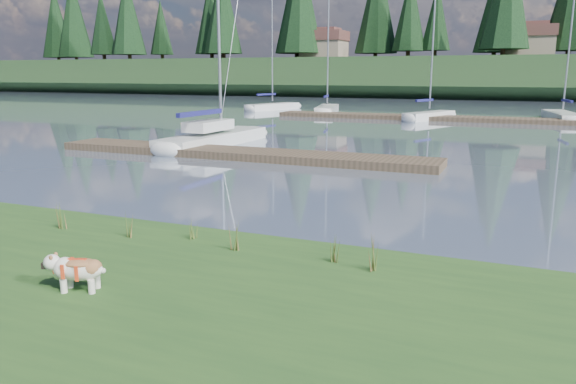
% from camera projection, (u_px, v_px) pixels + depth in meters
% --- Properties ---
extents(ground, '(200.00, 200.00, 0.00)m').
position_uv_depth(ground, '(427.00, 120.00, 39.69)').
color(ground, slate).
rests_on(ground, ground).
extents(ridge, '(200.00, 20.00, 5.00)m').
position_uv_depth(ridge, '(480.00, 78.00, 77.85)').
color(ridge, '#1D361A').
rests_on(ridge, ground).
extents(bulldog, '(0.87, 0.54, 0.51)m').
position_uv_depth(bulldog, '(77.00, 268.00, 7.71)').
color(bulldog, silver).
rests_on(bulldog, bank).
extents(sailboat_main, '(1.86, 8.26, 11.89)m').
position_uv_depth(sailboat_main, '(221.00, 135.00, 26.32)').
color(sailboat_main, silver).
rests_on(sailboat_main, ground).
extents(dock_near, '(16.00, 2.00, 0.30)m').
position_uv_depth(dock_near, '(237.00, 153.00, 22.30)').
color(dock_near, '#4C3D2C').
rests_on(dock_near, ground).
extents(dock_far, '(26.00, 2.20, 0.30)m').
position_uv_depth(dock_far, '(457.00, 119.00, 38.89)').
color(dock_far, '#4C3D2C').
rests_on(dock_far, ground).
extents(sailboat_bg_0, '(3.34, 6.61, 9.66)m').
position_uv_depth(sailboat_bg_0, '(277.00, 106.00, 50.37)').
color(sailboat_bg_0, silver).
rests_on(sailboat_bg_0, ground).
extents(sailboat_bg_1, '(3.01, 7.24, 10.71)m').
position_uv_depth(sailboat_bg_1, '(328.00, 108.00, 47.05)').
color(sailboat_bg_1, silver).
rests_on(sailboat_bg_1, ground).
extents(sailboat_bg_2, '(3.29, 5.68, 8.83)m').
position_uv_depth(sailboat_bg_2, '(433.00, 115.00, 39.89)').
color(sailboat_bg_2, silver).
rests_on(sailboat_bg_2, ground).
extents(sailboat_bg_3, '(2.74, 7.59, 11.01)m').
position_uv_depth(sailboat_bg_3, '(560.00, 115.00, 39.81)').
color(sailboat_bg_3, silver).
rests_on(sailboat_bg_3, ground).
extents(weed_0, '(0.17, 0.14, 0.54)m').
position_uv_depth(weed_0, '(129.00, 225.00, 10.24)').
color(weed_0, '#475B23').
rests_on(weed_0, bank).
extents(weed_1, '(0.17, 0.14, 0.48)m').
position_uv_depth(weed_1, '(191.00, 228.00, 10.16)').
color(weed_1, '#475B23').
rests_on(weed_1, bank).
extents(weed_2, '(0.17, 0.14, 0.55)m').
position_uv_depth(weed_2, '(337.00, 248.00, 8.87)').
color(weed_2, '#475B23').
rests_on(weed_2, bank).
extents(weed_3, '(0.17, 0.14, 0.62)m').
position_uv_depth(weed_3, '(61.00, 216.00, 10.78)').
color(weed_3, '#475B23').
rests_on(weed_3, bank).
extents(weed_4, '(0.17, 0.14, 0.51)m').
position_uv_depth(weed_4, '(233.00, 238.00, 9.46)').
color(weed_4, '#475B23').
rests_on(weed_4, bank).
extents(weed_5, '(0.17, 0.14, 0.60)m').
position_uv_depth(weed_5, '(372.00, 255.00, 8.50)').
color(weed_5, '#475B23').
rests_on(weed_5, bank).
extents(mud_lip, '(60.00, 0.50, 0.14)m').
position_uv_depth(mud_lip, '(164.00, 237.00, 11.24)').
color(mud_lip, '#33281C').
rests_on(mud_lip, ground).
extents(conifer_0, '(5.72, 5.72, 14.15)m').
position_uv_depth(conifer_0, '(127.00, 14.00, 91.40)').
color(conifer_0, '#382619').
rests_on(conifer_0, ridge).
extents(conifer_1, '(4.40, 4.40, 11.30)m').
position_uv_depth(conifer_1, '(220.00, 21.00, 89.53)').
color(conifer_1, '#382619').
rests_on(conifer_1, ridge).
extents(conifer_3, '(4.84, 4.84, 12.25)m').
position_uv_depth(conifer_3, '(410.00, 11.00, 78.84)').
color(conifer_3, '#382619').
rests_on(conifer_3, ridge).
extents(house_0, '(6.30, 5.30, 4.65)m').
position_uv_depth(house_0, '(324.00, 44.00, 82.57)').
color(house_0, gray).
rests_on(house_0, ridge).
extents(house_1, '(6.30, 5.30, 4.65)m').
position_uv_depth(house_1, '(530.00, 41.00, 72.74)').
color(house_1, gray).
rests_on(house_1, ridge).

